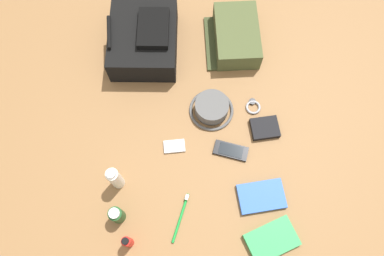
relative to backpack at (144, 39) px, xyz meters
name	(u,v)px	position (x,y,z in m)	size (l,w,h in m)	color
ground_plane	(192,132)	(-0.41, -0.17, -0.08)	(2.64, 2.02, 0.02)	brown
backpack	(144,39)	(0.00, 0.00, 0.00)	(0.36, 0.31, 0.16)	black
toiletry_pouch	(236,36)	(-0.01, -0.39, -0.02)	(0.29, 0.24, 0.10)	#47512D
bucket_hat	(212,108)	(-0.32, -0.25, -0.04)	(0.18, 0.18, 0.06)	#565656
sunscreen_spray	(127,242)	(-0.82, 0.10, -0.02)	(0.03, 0.03, 0.10)	red
shampoo_bottle	(117,215)	(-0.72, 0.14, -0.02)	(0.05, 0.05, 0.11)	#19471E
toothpaste_tube	(115,178)	(-0.59, 0.13, 0.01)	(0.05, 0.05, 0.16)	white
paperback_novel	(272,240)	(-0.85, -0.41, -0.06)	(0.17, 0.21, 0.03)	#2D934C
travel_guidebook	(261,196)	(-0.69, -0.40, -0.06)	(0.12, 0.18, 0.02)	blue
cell_phone	(231,151)	(-0.50, -0.31, -0.06)	(0.10, 0.15, 0.01)	black
media_player	(174,146)	(-0.46, -0.09, -0.06)	(0.05, 0.08, 0.01)	#B7B7BC
wristwatch	(253,106)	(-0.32, -0.43, -0.06)	(0.07, 0.06, 0.01)	#99999E
toothbrush	(181,215)	(-0.74, -0.10, -0.06)	(0.18, 0.08, 0.02)	#198C33
wallet	(265,128)	(-0.42, -0.46, -0.06)	(0.09, 0.11, 0.02)	black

